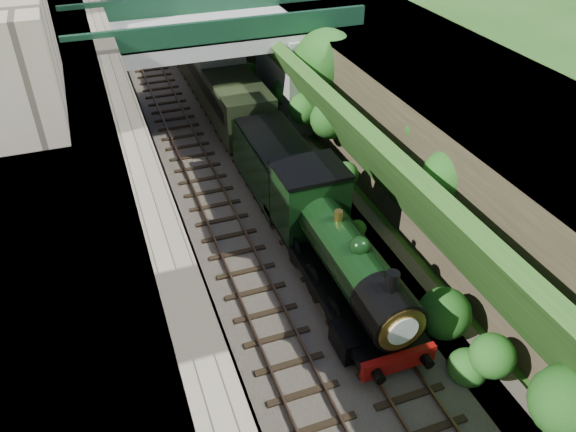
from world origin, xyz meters
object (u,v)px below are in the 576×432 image
(road_bridge, at_px, (222,61))
(tree, at_px, (327,63))
(locomotive, at_px, (338,251))
(tender, at_px, (276,168))

(road_bridge, bearing_deg, tree, -38.40)
(locomotive, bearing_deg, tree, 68.93)
(road_bridge, distance_m, locomotive, 16.32)
(tree, distance_m, locomotive, 13.40)
(tree, bearing_deg, locomotive, -111.07)
(road_bridge, distance_m, tender, 9.15)
(locomotive, height_order, tender, locomotive)
(tree, bearing_deg, road_bridge, 141.60)
(tender, bearing_deg, tree, 45.94)
(road_bridge, relative_size, tender, 2.67)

